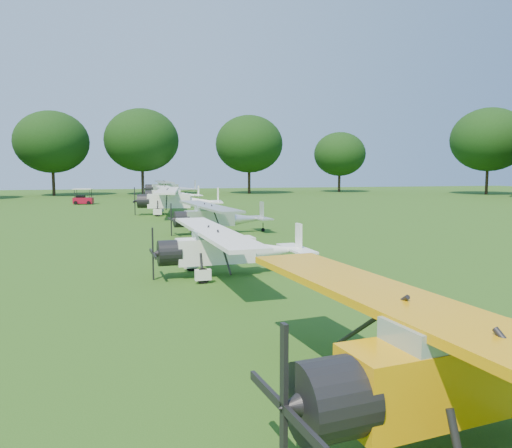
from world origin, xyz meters
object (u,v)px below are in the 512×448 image
at_px(aircraft_4, 217,215).
at_px(aircraft_6, 171,193).
at_px(aircraft_2, 477,359).
at_px(aircraft_7, 169,187).
at_px(golf_cart, 83,199).
at_px(aircraft_3, 227,246).
at_px(aircraft_5, 176,199).

bearing_deg(aircraft_4, aircraft_6, 84.37).
bearing_deg(aircraft_2, aircraft_7, 81.97).
height_order(aircraft_7, golf_cart, aircraft_7).
bearing_deg(aircraft_6, aircraft_4, -89.92).
relative_size(aircraft_4, aircraft_7, 0.80).
xyz_separation_m(aircraft_3, aircraft_7, (1.40, 52.41, 0.32)).
xyz_separation_m(aircraft_7, golf_cart, (-10.19, -12.42, -0.81)).
height_order(aircraft_3, aircraft_6, aircraft_6).
bearing_deg(aircraft_5, aircraft_7, 93.63).
bearing_deg(aircraft_2, aircraft_6, 82.85).
bearing_deg(golf_cart, aircraft_7, 58.62).
relative_size(aircraft_2, aircraft_4, 1.09).
xyz_separation_m(aircraft_3, aircraft_6, (0.63, 38.46, 0.13)).
height_order(aircraft_2, aircraft_5, aircraft_5).
relative_size(aircraft_4, golf_cart, 4.43).
distance_m(aircraft_5, golf_cart, 17.56).
relative_size(aircraft_3, aircraft_7, 0.77).
bearing_deg(aircraft_4, aircraft_2, -97.75).
relative_size(aircraft_6, aircraft_7, 0.86).
height_order(aircraft_6, golf_cart, aircraft_6).
height_order(aircraft_5, aircraft_6, aircraft_5).
bearing_deg(aircraft_3, aircraft_4, 78.43).
distance_m(aircraft_2, aircraft_6, 50.26).
height_order(aircraft_3, aircraft_5, aircraft_5).
bearing_deg(aircraft_5, aircraft_4, -77.86).
xyz_separation_m(aircraft_3, golf_cart, (-8.79, 39.98, -0.50)).
distance_m(aircraft_4, aircraft_6, 26.85).
bearing_deg(aircraft_4, aircraft_3, -104.81).
height_order(aircraft_2, aircraft_4, aircraft_2).
bearing_deg(aircraft_6, aircraft_3, -92.71).
relative_size(aircraft_6, golf_cart, 4.78).
height_order(aircraft_2, aircraft_3, aircraft_2).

